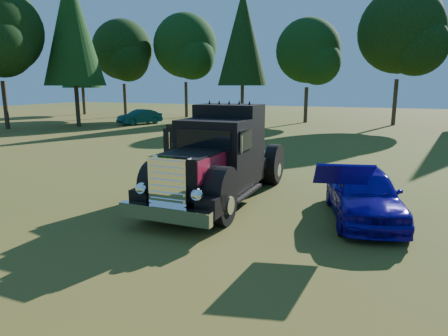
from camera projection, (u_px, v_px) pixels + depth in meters
ground at (236, 216)px, 11.20m from camera, size 120.00×120.00×0.00m
treeline at (320, 38)px, 35.35m from camera, size 72.10×24.04×13.84m
diamond_t_truck at (218, 161)px, 12.53m from camera, size 3.36×7.16×3.00m
hotrod_coupe at (364, 193)px, 10.87m from camera, size 2.72×4.57×1.89m
spectator_near at (178, 169)px, 13.04m from camera, size 0.72×0.81×1.87m
spectator_far at (188, 163)px, 14.05m from camera, size 1.04×1.11×1.82m
distant_teal_car at (140, 117)px, 37.40m from camera, size 3.04×4.41×1.38m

